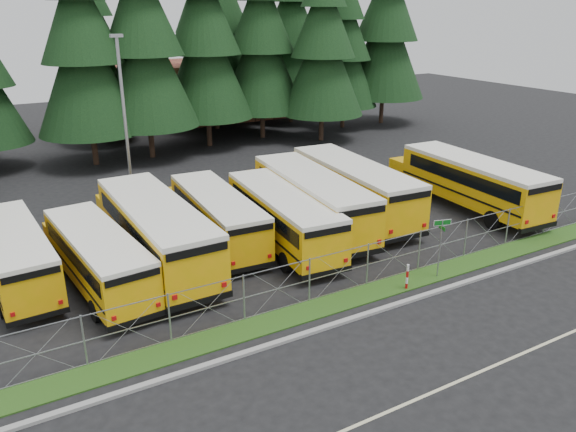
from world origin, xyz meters
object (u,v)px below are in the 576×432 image
object	(u,v)px
bus_2	(154,233)
bus_5	(309,201)
bus_0	(15,256)
bus_4	(280,218)
light_standard	(125,116)
street_sign	(441,236)
bus_3	(216,217)
bus_east	(467,183)
striped_bollard	(407,277)
bus_6	(350,189)
bus_1	(97,258)

from	to	relation	value
bus_2	bus_5	distance (m)	8.85
bus_0	bus_4	size ratio (longest dim) A/B	0.91
bus_0	bus_2	size ratio (longest dim) A/B	0.82
light_standard	street_sign	bearing A→B (deg)	-61.74
bus_3	bus_5	world-z (taller)	bus_5
bus_2	bus_east	size ratio (longest dim) A/B	1.03
bus_0	striped_bollard	size ratio (longest dim) A/B	8.31
bus_5	striped_bollard	distance (m)	8.48
bus_0	bus_2	world-z (taller)	bus_2
bus_3	bus_4	distance (m)	3.36
bus_2	bus_3	bearing A→B (deg)	15.88
bus_4	bus_5	distance (m)	2.80
bus_2	bus_3	xyz separation A→B (m)	(3.57, 1.05, -0.23)
bus_0	light_standard	bearing A→B (deg)	44.70
bus_5	bus_6	size ratio (longest dim) A/B	0.99
bus_1	bus_6	distance (m)	15.07
bus_east	bus_0	bearing A→B (deg)	176.76
street_sign	bus_2	bearing A→B (deg)	143.64
bus_0	bus_6	world-z (taller)	bus_6
bus_3	bus_5	bearing A→B (deg)	-3.86
bus_1	bus_6	size ratio (longest dim) A/B	0.83
bus_east	bus_2	bearing A→B (deg)	178.15
bus_2	bus_3	size ratio (longest dim) A/B	1.17
bus_east	bus_1	bearing A→B (deg)	-178.63
bus_0	bus_2	xyz separation A→B (m)	(5.94, -1.12, 0.29)
bus_4	striped_bollard	bearing A→B (deg)	-67.33
bus_2	bus_4	size ratio (longest dim) A/B	1.11
bus_3	bus_east	size ratio (longest dim) A/B	0.88
bus_1	striped_bollard	world-z (taller)	bus_1
bus_0	bus_1	bearing A→B (deg)	-37.87
bus_0	bus_6	distance (m)	17.99
bus_2	bus_4	distance (m)	6.39
bus_3	bus_4	size ratio (longest dim) A/B	0.95
bus_4	bus_5	xyz separation A→B (m)	(2.51, 1.23, 0.13)
bus_1	bus_4	bearing A→B (deg)	-4.40
bus_2	bus_east	xyz separation A→B (m)	(18.95, -1.63, -0.05)
bus_1	bus_5	distance (m)	11.83
bus_3	bus_6	xyz separation A→B (m)	(8.48, -0.12, 0.22)
striped_bollard	light_standard	size ratio (longest dim) A/B	0.12
bus_1	bus_5	xyz separation A→B (m)	(11.75, 1.35, 0.25)
bus_east	striped_bollard	xyz separation A→B (m)	(-10.30, -6.42, -0.95)
bus_5	bus_1	bearing A→B (deg)	-167.90
bus_6	street_sign	distance (m)	8.90
bus_1	bus_4	distance (m)	9.23
bus_2	bus_4	xyz separation A→B (m)	(6.33, -0.86, -0.16)
bus_2	striped_bollard	bearing A→B (deg)	-43.53
street_sign	striped_bollard	xyz separation A→B (m)	(-2.01, -0.21, -1.43)
bus_0	light_standard	distance (m)	11.79
bus_2	street_sign	distance (m)	13.24
bus_3	bus_4	world-z (taller)	bus_4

